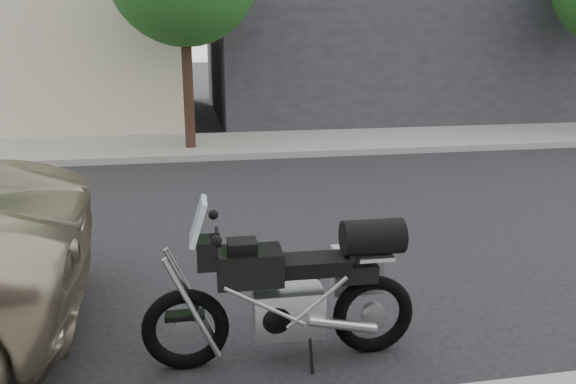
# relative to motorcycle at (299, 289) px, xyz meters

# --- Properties ---
(ground) EXTENTS (120.00, 120.00, 0.00)m
(ground) POSITION_rel_motorcycle_xyz_m (-1.21, -3.16, -0.63)
(ground) COLOR black
(ground) RESTS_ON ground
(far_sidewalk) EXTENTS (44.00, 3.00, 0.15)m
(far_sidewalk) POSITION_rel_motorcycle_xyz_m (-1.21, -9.66, -0.55)
(far_sidewalk) COLOR gray
(far_sidewalk) RESTS_ON ground
(far_building_dark) EXTENTS (16.00, 11.00, 7.00)m
(far_building_dark) POSITION_rel_motorcycle_xyz_m (-8.21, -16.66, 2.87)
(far_building_dark) COLOR #26262B
(far_building_dark) RESTS_ON ground
(motorcycle) EXTENTS (2.31, 0.74, 1.46)m
(motorcycle) POSITION_rel_motorcycle_xyz_m (0.00, 0.00, 0.00)
(motorcycle) COLOR black
(motorcycle) RESTS_ON ground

